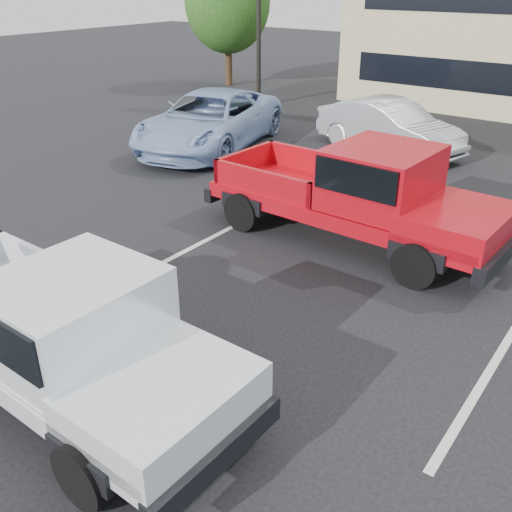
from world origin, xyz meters
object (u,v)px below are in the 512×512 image
object	(u,v)px
tree_left	(228,2)
blue_suv	(210,121)
red_pickup	(371,192)
silver_pickup	(64,330)
silver_sedan	(389,127)

from	to	relation	value
tree_left	blue_suv	bearing A→B (deg)	-54.03
tree_left	red_pickup	size ratio (longest dim) A/B	0.96
tree_left	silver_pickup	bearing A→B (deg)	-55.97
red_pickup	tree_left	bearing A→B (deg)	139.98
silver_pickup	blue_suv	bearing A→B (deg)	123.06
red_pickup	silver_sedan	size ratio (longest dim) A/B	1.34
silver_pickup	silver_sedan	bearing A→B (deg)	98.13
tree_left	red_pickup	bearing A→B (deg)	-42.35
silver_pickup	blue_suv	world-z (taller)	silver_pickup
tree_left	red_pickup	world-z (taller)	tree_left
red_pickup	blue_suv	size ratio (longest dim) A/B	1.03
blue_suv	silver_pickup	bearing A→B (deg)	-71.93
silver_sedan	blue_suv	xyz separation A→B (m)	(-4.67, -2.89, 0.08)
silver_pickup	silver_sedan	world-z (taller)	silver_pickup
tree_left	silver_pickup	distance (m)	23.10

